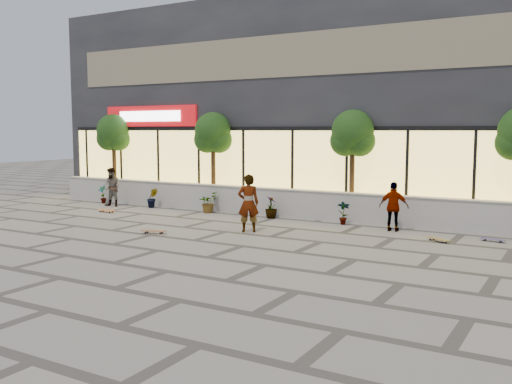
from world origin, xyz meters
The scene contains 18 objects.
ground centered at (0.00, 0.00, 0.00)m, with size 80.00×80.00×0.00m, color gray.
planter_wall centered at (0.00, 7.00, 0.52)m, with size 22.00×0.42×1.04m.
retail_building centered at (0.00, 12.49, 4.25)m, with size 24.00×9.17×8.50m.
shrub_a centered at (-8.50, 6.45, 0.41)m, with size 0.43×0.29×0.81m, color #103411.
shrub_b centered at (-5.70, 6.45, 0.41)m, with size 0.45×0.36×0.81m, color #103411.
shrub_c centered at (-2.90, 6.45, 0.41)m, with size 0.73×0.63×0.81m, color #103411.
shrub_d centered at (-0.10, 6.45, 0.41)m, with size 0.45×0.45×0.81m, color #103411.
shrub_e centered at (2.70, 6.45, 0.41)m, with size 0.43×0.29×0.81m, color #103411.
tree_west centered at (-9.00, 7.70, 2.99)m, with size 1.60×1.50×3.92m.
tree_midwest centered at (-3.50, 7.70, 2.99)m, with size 1.60×1.50×3.92m.
tree_mideast centered at (2.50, 7.70, 2.99)m, with size 1.60×1.50×3.92m.
skater_center centered at (0.64, 3.61, 0.91)m, with size 0.67×0.44×1.83m, color silver.
skater_left centered at (-7.38, 5.88, 0.81)m, with size 0.79×0.62×1.62m, color #8B7D5A.
skater_right_near centered at (4.54, 6.05, 0.79)m, with size 0.92×0.38×1.57m, color white.
skateboard_center centered at (-1.74, 1.88, 0.08)m, with size 0.83×0.41×0.10m.
skateboard_left centered at (-6.34, 4.47, 0.08)m, with size 0.83×0.23×0.10m.
skateboard_right_near centered at (6.16, 5.02, 0.07)m, with size 0.74×0.54×0.09m.
skateboard_right_far centered at (7.52, 5.80, 0.07)m, with size 0.71×0.27×0.08m.
Camera 1 is at (9.77, -11.54, 3.19)m, focal length 40.00 mm.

